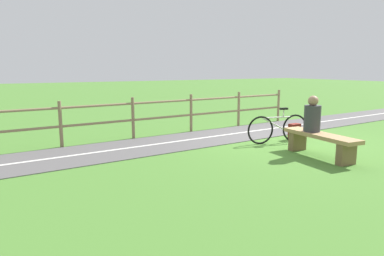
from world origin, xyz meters
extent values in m
plane|color=#477A2D|center=(0.00, 0.00, 0.00)|extent=(80.00, 80.00, 0.00)
cube|color=#565454|center=(1.08, 4.00, 0.01)|extent=(4.37, 36.04, 0.02)
cube|color=silver|center=(1.08, 4.00, 0.02)|extent=(2.33, 31.93, 0.00)
cube|color=#A88456|center=(-1.63, 0.66, 0.46)|extent=(1.84, 0.58, 0.08)
cube|color=brown|center=(-2.31, 0.72, 0.21)|extent=(0.19, 0.40, 0.42)
cube|color=brown|center=(-0.96, 0.61, 0.21)|extent=(0.19, 0.40, 0.42)
cylinder|color=#38383D|center=(-1.37, 0.64, 0.78)|extent=(0.38, 0.38, 0.56)
sphere|color=#9E755B|center=(-1.37, 0.64, 1.16)|extent=(0.22, 0.22, 0.22)
torus|color=black|center=(-0.06, 0.92, 0.35)|extent=(0.19, 0.69, 0.70)
torus|color=black|center=(-0.25, -0.02, 0.35)|extent=(0.19, 0.69, 0.70)
cylinder|color=silver|center=(-0.16, 0.45, 0.64)|extent=(0.20, 0.81, 0.04)
cylinder|color=silver|center=(-0.13, 0.59, 0.49)|extent=(0.16, 0.59, 0.33)
cylinder|color=silver|center=(-0.19, 0.31, 0.74)|extent=(0.03, 0.03, 0.20)
cube|color=black|center=(-0.19, 0.31, 0.85)|extent=(0.12, 0.21, 0.05)
cube|color=maroon|center=(-0.03, -0.26, 0.20)|extent=(0.20, 0.30, 0.41)
cube|color=maroon|center=(-0.14, -0.26, 0.14)|extent=(0.05, 0.21, 0.18)
cylinder|color=#847051|center=(2.58, -2.16, 0.54)|extent=(0.08, 0.08, 1.09)
cylinder|color=#847051|center=(2.45, -0.33, 0.54)|extent=(0.08, 0.08, 1.09)
cylinder|color=#847051|center=(2.31, 1.51, 0.54)|extent=(0.08, 0.08, 1.09)
cylinder|color=#847051|center=(2.18, 3.35, 0.54)|extent=(0.08, 0.08, 1.09)
cylinder|color=#847051|center=(2.05, 5.18, 0.54)|extent=(0.08, 0.08, 1.09)
cylinder|color=#847051|center=(2.05, 5.18, 0.93)|extent=(1.13, 14.69, 0.06)
cylinder|color=#847051|center=(2.05, 5.18, 0.49)|extent=(1.13, 14.69, 0.06)
camera|label=1|loc=(-6.54, 6.59, 1.85)|focal=33.07mm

